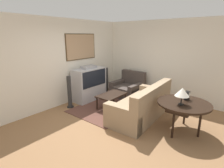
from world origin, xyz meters
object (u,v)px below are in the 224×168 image
object	(u,v)px
tv	(89,84)
couch	(142,106)
table_lamp	(182,92)
armchair	(128,89)
console_table	(184,105)
speaker_tower_left	(69,93)
speaker_tower_right	(106,81)
coffee_table	(112,96)
mantel_clock	(187,96)

from	to	relation	value
tv	couch	xyz separation A→B (m)	(-0.07, -2.12, -0.24)
table_lamp	armchair	bearing A→B (deg)	57.82
console_table	speaker_tower_left	size ratio (longest dim) A/B	1.16
couch	speaker_tower_left	world-z (taller)	speaker_tower_left
tv	speaker_tower_right	world-z (taller)	tv
tv	armchair	xyz separation A→B (m)	(1.15, -0.84, -0.29)
coffee_table	mantel_clock	size ratio (longest dim) A/B	4.56
console_table	speaker_tower_left	bearing A→B (deg)	102.83
couch	console_table	bearing A→B (deg)	82.68
speaker_tower_left	armchair	bearing A→B (deg)	-21.95
couch	tv	bearing A→B (deg)	-94.97
mantel_clock	speaker_tower_right	xyz separation A→B (m)	(0.80, 3.18, -0.35)
console_table	speaker_tower_left	xyz separation A→B (m)	(-0.73, 3.19, -0.18)
armchair	mantel_clock	xyz separation A→B (m)	(-1.08, -2.36, 0.54)
speaker_tower_left	speaker_tower_right	size ratio (longest dim) A/B	1.00
armchair	mantel_clock	size ratio (longest dim) A/B	5.02
armchair	speaker_tower_right	bearing A→B (deg)	-160.00
console_table	table_lamp	distance (m)	0.39
tv	table_lamp	xyz separation A→B (m)	(-0.33, -3.20, 0.44)
couch	armchair	bearing A→B (deg)	-136.78
couch	speaker_tower_left	size ratio (longest dim) A/B	2.16
couch	speaker_tower_right	xyz separation A→B (m)	(0.95, 2.10, 0.15)
coffee_table	armchair	bearing A→B (deg)	9.93
couch	coffee_table	distance (m)	1.07
tv	coffee_table	bearing A→B (deg)	-94.79
couch	coffee_table	size ratio (longest dim) A/B	2.36
speaker_tower_left	speaker_tower_right	distance (m)	1.76
coffee_table	speaker_tower_left	xyz separation A→B (m)	(-0.79, 1.04, 0.09)
tv	couch	world-z (taller)	tv
coffee_table	speaker_tower_left	distance (m)	1.31
couch	mantel_clock	size ratio (longest dim) A/B	10.79
console_table	tv	bearing A→B (deg)	87.31
armchair	coffee_table	bearing A→B (deg)	-78.74
speaker_tower_left	couch	bearing A→B (deg)	-68.96
mantel_clock	speaker_tower_right	distance (m)	3.29
mantel_clock	speaker_tower_right	world-z (taller)	speaker_tower_right
tv	table_lamp	distance (m)	3.24
speaker_tower_left	mantel_clock	bearing A→B (deg)	-73.25
tv	armchair	bearing A→B (deg)	-36.04
tv	table_lamp	world-z (taller)	tv
tv	speaker_tower_left	world-z (taller)	tv
couch	coffee_table	bearing A→B (deg)	-92.07
table_lamp	console_table	bearing A→B (deg)	-5.07
tv	couch	distance (m)	2.14
coffee_table	speaker_tower_right	xyz separation A→B (m)	(0.97, 1.04, 0.09)
tv	console_table	size ratio (longest dim) A/B	1.02
tv	coffee_table	distance (m)	1.08
couch	console_table	size ratio (longest dim) A/B	1.86
speaker_tower_left	speaker_tower_right	bearing A→B (deg)	0.00
console_table	speaker_tower_right	distance (m)	3.36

